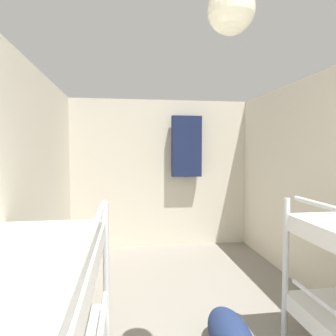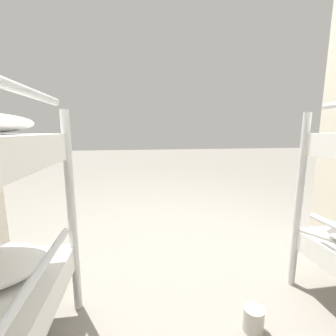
{
  "view_description": "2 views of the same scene",
  "coord_description": "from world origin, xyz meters",
  "views": [
    {
      "loc": [
        -0.53,
        0.3,
        1.46
      ],
      "look_at": [
        -0.01,
        3.97,
        1.25
      ],
      "focal_mm": 32.0,
      "sensor_mm": 36.0,
      "label": 1
    },
    {
      "loc": [
        0.33,
        1.78,
        1.0
      ],
      "look_at": [
        0.13,
        0.45,
        0.78
      ],
      "focal_mm": 24.0,
      "sensor_mm": 36.0,
      "label": 2
    }
  ],
  "objects": [
    {
      "name": "wall_back",
      "position": [
        0.0,
        4.83,
        1.11
      ],
      "size": [
        2.79,
        0.06,
        2.23
      ],
      "color": "beige",
      "rests_on": "ground_plane"
    },
    {
      "name": "duffel_bag",
      "position": [
        0.2,
        2.27,
        0.14
      ],
      "size": [
        0.29,
        0.62,
        0.29
      ],
      "color": "navy",
      "rests_on": "ground_plane"
    },
    {
      "name": "hanging_coat",
      "position": [
        0.37,
        4.68,
        1.53
      ],
      "size": [
        0.44,
        0.12,
        0.9
      ],
      "color": "#192347"
    },
    {
      "name": "ceiling_light",
      "position": [
        0.0,
        1.78,
        2.17
      ],
      "size": [
        0.24,
        0.24,
        0.24
      ],
      "color": "#F4EFCC"
    }
  ]
}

